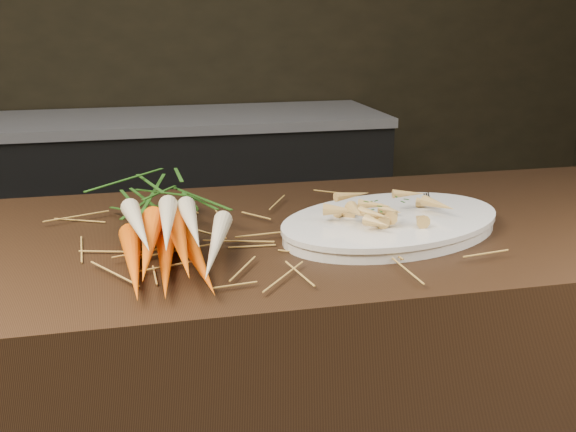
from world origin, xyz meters
The scene contains 6 objects.
back_counter centered at (0.30, 2.18, 0.42)m, with size 1.82×0.62×0.84m.
straw_bedding centered at (0.00, 0.30, 0.91)m, with size 1.40×0.60×0.02m, color #A68130, non-canonical shape.
root_veg_bunch centered at (0.15, 0.27, 0.95)m, with size 0.20×0.55×0.10m.
serving_platter centered at (0.54, 0.25, 0.91)m, with size 0.43×0.29×0.02m, color white, non-canonical shape.
roasted_veg_heap centered at (0.54, 0.25, 0.95)m, with size 0.21×0.15×0.05m, color #AE793E, non-canonical shape.
serving_fork centered at (0.69, 0.29, 0.93)m, with size 0.01×0.16×0.00m, color silver.
Camera 1 is at (0.08, -0.91, 1.29)m, focal length 45.00 mm.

